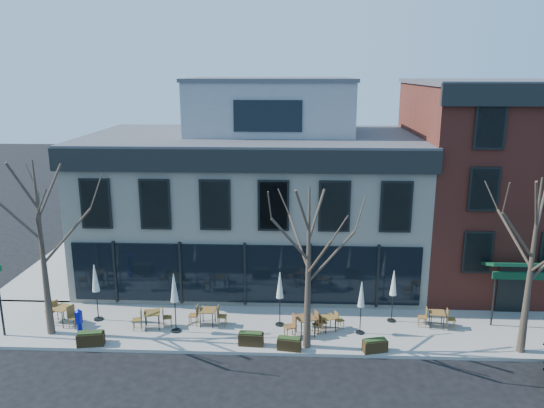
{
  "coord_description": "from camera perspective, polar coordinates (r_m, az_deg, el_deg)",
  "views": [
    {
      "loc": [
        2.41,
        -24.49,
        11.65
      ],
      "look_at": [
        1.24,
        2.0,
        4.95
      ],
      "focal_mm": 35.0,
      "sensor_mm": 36.0,
      "label": 1
    }
  ],
  "objects": [
    {
      "name": "cafe_set_3",
      "position": [
        24.26,
        3.62,
        -12.72
      ],
      "size": [
        2.03,
        1.15,
        1.05
      ],
      "color": "brown",
      "rests_on": "sidewalk_front"
    },
    {
      "name": "tree_corner",
      "position": [
        25.03,
        -23.49,
        -4.24
      ],
      "size": [
        3.93,
        3.98,
        7.92
      ],
      "color": "#382B21",
      "rests_on": "sidewalk_front"
    },
    {
      "name": "umbrella_4",
      "position": [
        25.53,
        12.92,
        -8.57
      ],
      "size": [
        0.41,
        0.41,
        2.53
      ],
      "color": "black",
      "rests_on": "sidewalk_front"
    },
    {
      "name": "umbrella_3",
      "position": [
        24.16,
        9.59,
        -9.86
      ],
      "size": [
        0.39,
        0.39,
        2.47
      ],
      "color": "black",
      "rests_on": "sidewalk_front"
    },
    {
      "name": "red_brick_building",
      "position": [
        31.89,
        21.89,
        2.27
      ],
      "size": [
        8.2,
        11.78,
        11.18
      ],
      "color": "maroon",
      "rests_on": "ground"
    },
    {
      "name": "cafe_set_2",
      "position": [
        25.25,
        -6.93,
        -11.8
      ],
      "size": [
        1.82,
        0.75,
        0.95
      ],
      "color": "brown",
      "rests_on": "sidewalk_front"
    },
    {
      "name": "planter_0",
      "position": [
        24.75,
        -18.92,
        -13.52
      ],
      "size": [
        1.19,
        0.64,
        0.63
      ],
      "color": "black",
      "rests_on": "sidewalk_front"
    },
    {
      "name": "umbrella_0",
      "position": [
        26.3,
        -18.47,
        -7.89
      ],
      "size": [
        0.44,
        0.44,
        2.77
      ],
      "color": "black",
      "rests_on": "sidewalk_front"
    },
    {
      "name": "umbrella_1",
      "position": [
        24.28,
        -10.47,
        -9.19
      ],
      "size": [
        0.45,
        0.45,
        2.79
      ],
      "color": "black",
      "rests_on": "sidewalk_front"
    },
    {
      "name": "sidewalk_front",
      "position": [
        25.17,
        4.26,
        -13.24
      ],
      "size": [
        33.5,
        4.7,
        0.15
      ],
      "primitive_type": "cube",
      "color": "gray",
      "rests_on": "ground"
    },
    {
      "name": "ground",
      "position": [
        27.23,
        -2.85,
        -11.18
      ],
      "size": [
        120.0,
        120.0,
        0.0
      ],
      "primitive_type": "plane",
      "color": "black",
      "rests_on": "ground"
    },
    {
      "name": "corner_building",
      "position": [
        30.45,
        -1.94,
        1.02
      ],
      "size": [
        18.39,
        10.39,
        11.1
      ],
      "color": "silver",
      "rests_on": "ground"
    },
    {
      "name": "planter_2",
      "position": [
        23.19,
        1.87,
        -14.78
      ],
      "size": [
        1.06,
        0.55,
        0.57
      ],
      "color": "#312310",
      "rests_on": "sidewalk_front"
    },
    {
      "name": "cafe_set_1",
      "position": [
        25.43,
        -12.75,
        -11.87
      ],
      "size": [
        1.86,
        0.87,
        0.95
      ],
      "color": "brown",
      "rests_on": "sidewalk_front"
    },
    {
      "name": "tree_mid",
      "position": [
        22.04,
        3.95,
        -6.75
      ],
      "size": [
        3.5,
        3.55,
        7.04
      ],
      "color": "#382B21",
      "rests_on": "sidewalk_front"
    },
    {
      "name": "cafe_set_5",
      "position": [
        26.03,
        17.29,
        -11.6
      ],
      "size": [
        1.74,
        0.76,
        0.9
      ],
      "color": "brown",
      "rests_on": "sidewalk_front"
    },
    {
      "name": "umbrella_2",
      "position": [
        24.51,
        0.86,
        -9.03
      ],
      "size": [
        0.42,
        0.42,
        2.61
      ],
      "color": "black",
      "rests_on": "sidewalk_front"
    },
    {
      "name": "cafe_set_4",
      "position": [
        24.76,
        6.07,
        -12.48
      ],
      "size": [
        1.58,
        1.0,
        0.82
      ],
      "color": "brown",
      "rests_on": "sidewalk_front"
    },
    {
      "name": "tree_right",
      "position": [
        23.96,
        26.13,
        -5.91
      ],
      "size": [
        3.72,
        3.77,
        7.48
      ],
      "color": "#382B21",
      "rests_on": "sidewalk_front"
    },
    {
      "name": "sidewalk_side",
      "position": [
        35.36,
        -20.48,
        -5.87
      ],
      "size": [
        4.5,
        12.0,
        0.15
      ],
      "primitive_type": "cube",
      "color": "gray",
      "rests_on": "ground"
    },
    {
      "name": "cafe_set_0",
      "position": [
        26.96,
        -21.59,
        -10.89
      ],
      "size": [
        1.99,
        1.24,
        1.04
      ],
      "color": "brown",
      "rests_on": "sidewalk_front"
    },
    {
      "name": "planter_1",
      "position": [
        23.54,
        -2.27,
        -14.26
      ],
      "size": [
        1.09,
        0.49,
        0.6
      ],
      "color": "black",
      "rests_on": "sidewalk_front"
    },
    {
      "name": "call_box",
      "position": [
        25.15,
        -20.01,
        -11.97
      ],
      "size": [
        0.29,
        0.29,
        1.48
      ],
      "color": "#0B1392",
      "rests_on": "sidewalk_front"
    },
    {
      "name": "planter_3",
      "position": [
        23.44,
        11.03,
        -14.7
      ],
      "size": [
        1.09,
        0.65,
        0.57
      ],
      "color": "#322310",
      "rests_on": "sidewalk_front"
    }
  ]
}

